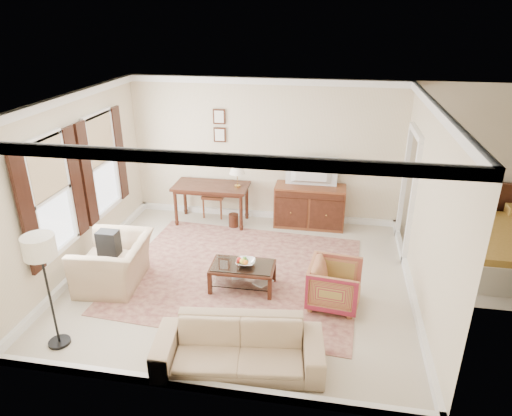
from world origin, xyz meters
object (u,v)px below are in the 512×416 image
(coffee_table, at_px, (243,270))
(striped_armchair, at_px, (335,283))
(sofa, at_px, (239,341))
(writing_desk, at_px, (211,190))
(sideboard, at_px, (310,206))
(club_armchair, at_px, (113,255))
(tv, at_px, (312,163))

(coffee_table, bearing_deg, striped_armchair, -8.16)
(sofa, bearing_deg, writing_desk, 102.35)
(sideboard, relative_size, club_armchair, 1.19)
(coffee_table, relative_size, club_armchair, 0.85)
(sideboard, height_order, striped_armchair, sideboard)
(coffee_table, height_order, club_armchair, club_armchair)
(sideboard, relative_size, tv, 1.44)
(club_armchair, bearing_deg, writing_desk, 155.12)
(sideboard, bearing_deg, club_armchair, -137.36)
(club_armchair, bearing_deg, tv, 127.98)
(striped_armchair, bearing_deg, coffee_table, 88.35)
(writing_desk, height_order, coffee_table, writing_desk)
(striped_armchair, distance_m, club_armchair, 3.48)
(tv, bearing_deg, writing_desk, 4.53)
(sofa, bearing_deg, tv, 75.14)
(tv, xyz_separation_m, club_armchair, (-2.93, -2.68, -0.83))
(coffee_table, bearing_deg, sofa, -80.11)
(writing_desk, distance_m, tv, 2.10)
(tv, relative_size, coffee_table, 0.97)
(coffee_table, bearing_deg, club_armchair, -173.78)
(tv, xyz_separation_m, sofa, (-0.58, -4.18, -0.94))
(coffee_table, distance_m, club_armchair, 2.07)
(sideboard, bearing_deg, striped_armchair, -78.43)
(coffee_table, height_order, sofa, sofa)
(club_armchair, distance_m, sofa, 2.79)
(coffee_table, height_order, striped_armchair, striped_armchair)
(sideboard, xyz_separation_m, tv, (0.00, -0.02, 0.92))
(sideboard, xyz_separation_m, striped_armchair, (0.55, -2.68, -0.05))
(coffee_table, distance_m, striped_armchair, 1.45)
(sideboard, distance_m, club_armchair, 3.99)
(sofa, bearing_deg, coffee_table, 92.94)
(sideboard, distance_m, coffee_table, 2.63)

